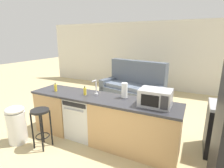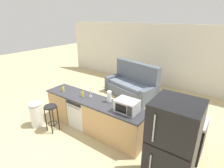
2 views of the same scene
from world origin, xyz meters
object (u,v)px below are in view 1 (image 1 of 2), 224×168
Objects in this scene: paper_towel_roll at (124,91)px; trash_bin at (16,124)px; dish_soap_bottle at (56,88)px; bar_stool at (41,120)px; dishwasher at (84,116)px; microwave at (155,98)px; couch at (133,88)px; soap_bottle at (85,91)px.

paper_towel_roll is 0.38× the size of trash_bin.
dish_soap_bottle is 0.75m from bar_stool.
dishwasher is 1.68× the size of microwave.
dish_soap_bottle is at bearing -170.79° from paper_towel_roll.
dish_soap_bottle is 0.24× the size of trash_bin.
microwave is 0.23× the size of couch.
dish_soap_bottle reaches higher than dishwasher.
microwave is at bearing 2.35° from dish_soap_bottle.
soap_bottle is 2.61m from couch.
dishwasher is at bearing 56.09° from bar_stool.
dishwasher is at bearing 163.73° from soap_bottle.
couch reaches higher than soap_bottle.
trash_bin is (-1.01, -0.77, -0.04)m from dishwasher.
bar_stool is 1.00× the size of trash_bin.
paper_towel_roll reaches higher than trash_bin.
dish_soap_bottle is at bearing 60.23° from trash_bin.
dishwasher is 0.56m from soap_bottle.
microwave is 2.05m from bar_stool.
soap_bottle is 1.44m from trash_bin.
microwave is (1.42, -0.00, 0.62)m from dishwasher.
soap_bottle is 0.69m from dish_soap_bottle.
paper_towel_roll is 1.60× the size of dish_soap_bottle.
bar_stool is at bearing -74.47° from dish_soap_bottle.
couch is at bearing 87.63° from soap_bottle.
paper_towel_roll is 1.60× the size of soap_bottle.
dishwasher is 1.04m from paper_towel_roll.
couch is at bearing 78.89° from bar_stool.
bar_stool is 0.59m from trash_bin.
paper_towel_roll is 0.13× the size of couch.
paper_towel_roll is at bearing 9.21° from dish_soap_bottle.
dish_soap_bottle is 0.24× the size of bar_stool.
dishwasher reaches higher than bar_stool.
trash_bin is at bearing -109.77° from couch.
microwave is 0.68× the size of bar_stool.
couch is at bearing 105.28° from paper_towel_roll.
dish_soap_bottle is 0.08× the size of couch.
couch is at bearing 70.23° from trash_bin.
microwave reaches higher than dish_soap_bottle.
dish_soap_bottle is at bearing 105.53° from bar_stool.
couch is (0.79, 2.60, -0.58)m from dish_soap_bottle.
soap_bottle is 0.24× the size of bar_stool.
couch is (0.63, 3.19, -0.14)m from bar_stool.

